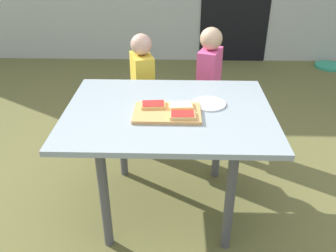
% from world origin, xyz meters
% --- Properties ---
extents(ground_plane, '(16.00, 16.00, 0.00)m').
position_xyz_m(ground_plane, '(0.00, 0.00, 0.00)').
color(ground_plane, brown).
extents(dining_table, '(1.20, 0.91, 0.72)m').
position_xyz_m(dining_table, '(0.00, 0.00, 0.63)').
color(dining_table, '#8E9AA1').
rests_on(dining_table, ground).
extents(cutting_board, '(0.38, 0.25, 0.02)m').
position_xyz_m(cutting_board, '(-0.01, -0.06, 0.73)').
color(cutting_board, tan).
rests_on(cutting_board, dining_table).
extents(pizza_slice_near_right, '(0.14, 0.10, 0.02)m').
position_xyz_m(pizza_slice_near_right, '(0.08, -0.12, 0.75)').
color(pizza_slice_near_right, '#E3B063').
rests_on(pizza_slice_near_right, cutting_board).
extents(pizza_slice_far_right, '(0.14, 0.10, 0.02)m').
position_xyz_m(pizza_slice_far_right, '(0.07, -0.01, 0.75)').
color(pizza_slice_far_right, '#E3B063').
rests_on(pizza_slice_far_right, cutting_board).
extents(pizza_slice_far_left, '(0.14, 0.11, 0.02)m').
position_xyz_m(pizza_slice_far_left, '(-0.09, 0.00, 0.75)').
color(pizza_slice_far_left, '#E3B063').
rests_on(pizza_slice_far_left, cutting_board).
extents(plate_white_right, '(0.20, 0.20, 0.01)m').
position_xyz_m(plate_white_right, '(0.24, 0.08, 0.72)').
color(plate_white_right, white).
rests_on(plate_white_right, dining_table).
extents(child_left, '(0.21, 0.27, 0.98)m').
position_xyz_m(child_left, '(-0.22, 0.69, 0.55)').
color(child_left, '#3A243F').
rests_on(child_left, ground).
extents(child_right, '(0.21, 0.27, 1.00)m').
position_xyz_m(child_right, '(0.30, 0.81, 0.57)').
color(child_right, '#3F505C').
rests_on(child_right, ground).
extents(garden_hose_coil, '(0.37, 0.37, 0.04)m').
position_xyz_m(garden_hose_coil, '(2.07, 2.75, 0.02)').
color(garden_hose_coil, '#319C77').
rests_on(garden_hose_coil, ground).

